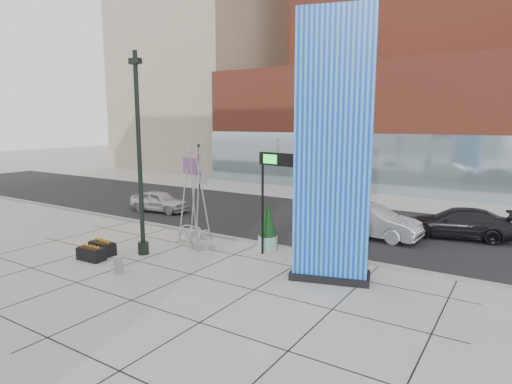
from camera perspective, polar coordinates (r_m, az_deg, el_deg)
The scene contains 20 objects.
ground at distance 18.75m, azimuth -9.02°, elevation -9.30°, with size 160.00×160.00×0.00m, color #9E9991.
street_asphalt at distance 26.75m, azimuth 5.36°, elevation -3.55°, with size 80.00×12.00×0.02m, color black.
curb_edge at distance 21.74m, azimuth -1.97°, elevation -6.41°, with size 80.00×0.30×0.12m, color gray.
tower_podium at distance 41.66m, azimuth 17.65°, elevation 8.27°, with size 34.00×10.00×11.00m, color #9B422D.
tower_glass_front at distance 37.21m, azimuth 15.48°, elevation 3.66°, with size 34.00×0.60×5.00m, color #8CA5B2.
building_beige_left at distance 61.54m, azimuth -6.40°, elevation 19.60°, with size 18.00×20.00×34.00m, color tan.
blue_pylon at distance 15.97m, azimuth 10.28°, elevation 5.00°, with size 3.22×2.10×9.91m.
lamp_post at distance 19.61m, azimuth -15.20°, elevation 2.30°, with size 0.58×0.49×8.95m.
public_art_sculpture at distance 20.95m, azimuth -8.13°, elevation -3.70°, with size 2.36×1.72×4.83m.
concrete_bollard at distance 18.09m, azimuth -17.86°, elevation -9.23°, with size 0.34×0.34×0.67m, color gray.
overhead_street_sign at distance 18.52m, azimuth 2.98°, elevation 3.24°, with size 2.18×0.64×4.65m.
round_planter_east at distance 18.91m, azimuth 8.90°, elevation -5.12°, with size 1.07×1.07×2.69m.
round_planter_mid at distance 18.51m, azimuth 10.26°, elevation -6.15°, with size 0.90×0.90×2.24m.
round_planter_west at distance 20.21m, azimuth 1.58°, elevation -4.62°, with size 0.91×0.91×2.29m.
box_planter_north at distance 20.10m, azimuth -21.12°, elevation -7.61°, with size 1.27×0.68×0.68m.
box_planter_south at distance 20.77m, azimuth -19.81°, elevation -6.96°, with size 1.34×0.75×0.71m.
car_white_west at distance 29.34m, azimuth -12.73°, elevation -1.24°, with size 1.64×4.07×1.39m, color silver.
car_silver_mid at distance 23.06m, azimuth 15.03°, elevation -3.81°, with size 1.78×5.09×1.68m, color #A4A6AB.
car_dark_east at distance 24.51m, azimuth 25.26°, elevation -3.79°, with size 2.16×5.31×1.54m, color black.
traffic_signal at distance 37.15m, azimuth -7.62°, elevation 3.60°, with size 0.15×0.18×4.10m.
Camera 1 is at (11.90, -13.21, 5.95)m, focal length 30.00 mm.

